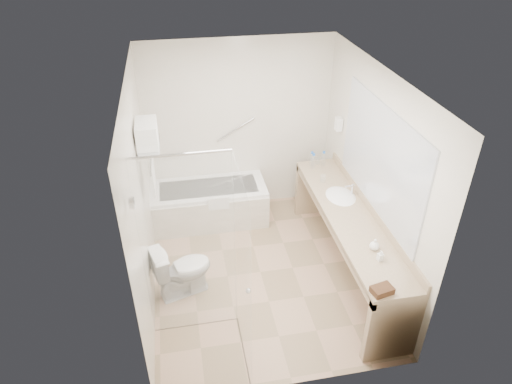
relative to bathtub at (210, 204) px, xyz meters
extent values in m
plane|color=tan|center=(0.50, -1.24, -0.28)|extent=(3.20, 3.20, 0.00)
cube|color=silver|center=(0.50, -1.24, 2.22)|extent=(2.60, 3.20, 0.10)
cube|color=silver|center=(0.50, 0.36, 0.97)|extent=(2.60, 0.10, 2.50)
cube|color=silver|center=(0.50, -2.84, 0.97)|extent=(2.60, 0.10, 2.50)
cube|color=silver|center=(-0.80, -1.24, 0.97)|extent=(0.10, 3.20, 2.50)
cube|color=silver|center=(1.80, -1.24, 0.97)|extent=(0.10, 3.20, 2.50)
cube|color=white|center=(0.00, 0.01, 0.00)|extent=(1.60, 0.70, 0.55)
cube|color=silver|center=(0.00, -0.35, -0.03)|extent=(1.60, 0.02, 0.50)
cube|color=white|center=(0.10, -0.34, 0.22)|extent=(0.28, 0.06, 0.18)
cylinder|color=silver|center=(-0.45, 0.32, 0.67)|extent=(0.40, 0.03, 0.03)
cylinder|color=silver|center=(0.45, 0.32, 0.97)|extent=(0.53, 0.03, 0.33)
cube|color=silver|center=(-0.35, -1.94, 0.77)|extent=(0.90, 0.01, 2.10)
cube|color=silver|center=(0.10, -2.39, 0.77)|extent=(0.02, 0.90, 2.10)
cylinder|color=silver|center=(-0.35, -1.94, 1.82)|extent=(0.90, 0.02, 0.02)
sphere|color=silver|center=(0.13, -2.54, 0.72)|extent=(0.05, 0.05, 0.05)
cylinder|color=silver|center=(-0.75, -2.39, 1.67)|extent=(0.04, 0.10, 0.10)
cube|color=silver|center=(-0.67, -0.89, 1.42)|extent=(0.24, 0.55, 0.02)
cylinder|color=silver|center=(-0.67, -0.89, 1.20)|extent=(0.02, 0.55, 0.02)
cube|color=white|center=(-0.67, -0.89, 1.04)|extent=(0.03, 0.42, 0.32)
cube|color=white|center=(-0.67, -0.89, 1.48)|extent=(0.22, 0.40, 0.08)
cube|color=white|center=(-0.67, -0.89, 1.57)|extent=(0.22, 0.40, 0.08)
cube|color=white|center=(-0.67, -0.89, 1.65)|extent=(0.22, 0.40, 0.08)
cube|color=tan|center=(1.52, -1.39, 0.55)|extent=(0.55, 2.70, 0.05)
cube|color=tan|center=(1.78, -1.39, 0.62)|extent=(0.03, 2.70, 0.10)
cube|color=tan|center=(1.27, -1.39, 0.49)|extent=(0.04, 2.70, 0.08)
cube|color=tan|center=(1.52, -2.70, 0.12)|extent=(0.55, 0.08, 0.80)
cube|color=tan|center=(1.52, -0.08, 0.12)|extent=(0.55, 0.08, 0.80)
ellipsoid|color=white|center=(1.55, -0.99, 0.54)|extent=(0.40, 0.52, 0.14)
cylinder|color=silver|center=(1.70, -0.99, 0.65)|extent=(0.03, 0.03, 0.14)
cube|color=silver|center=(1.79, -1.39, 1.27)|extent=(0.02, 2.00, 1.20)
cube|color=white|center=(1.75, -0.19, 1.17)|extent=(0.08, 0.10, 0.18)
imported|color=white|center=(-0.45, -1.39, 0.06)|extent=(0.76, 0.56, 0.67)
cube|color=#472C19|center=(1.37, -2.64, 0.61)|extent=(0.22, 0.17, 0.07)
imported|color=white|center=(1.54, -2.20, 0.60)|extent=(0.08, 0.13, 0.05)
imported|color=white|center=(1.55, -2.03, 0.63)|extent=(0.12, 0.15, 0.10)
cylinder|color=silver|center=(1.58, -0.20, 0.67)|extent=(0.07, 0.07, 0.19)
cylinder|color=blue|center=(1.58, -0.20, 0.77)|extent=(0.04, 0.04, 0.03)
cylinder|color=silver|center=(1.42, -0.18, 0.67)|extent=(0.07, 0.07, 0.19)
cylinder|color=blue|center=(1.42, -0.18, 0.77)|extent=(0.03, 0.03, 0.03)
cylinder|color=silver|center=(1.42, -0.24, 0.67)|extent=(0.07, 0.07, 0.19)
cylinder|color=blue|center=(1.42, -0.24, 0.78)|extent=(0.04, 0.04, 0.03)
cylinder|color=silver|center=(1.52, -0.14, 0.62)|extent=(0.08, 0.08, 0.09)
cylinder|color=silver|center=(1.44, -0.62, 0.62)|extent=(0.09, 0.09, 0.09)
camera|label=1|loc=(-0.35, -5.44, 3.63)|focal=32.00mm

